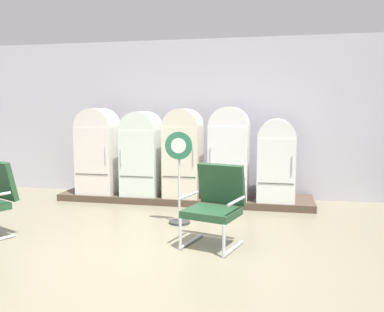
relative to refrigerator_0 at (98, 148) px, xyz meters
The scene contains 10 objects.
ground 3.47m from the refrigerator_0, 60.50° to the right, with size 12.00×10.00×0.05m, color gray.
back_wall 1.89m from the refrigerator_0, 25.22° to the left, with size 11.76×0.12×3.04m.
display_plinth 1.87m from the refrigerator_0, ahead, with size 4.67×0.95×0.12m, color #4C3C2F.
refrigerator_0 is the anchor object (origin of this frame).
refrigerator_1 0.86m from the refrigerator_0, ahead, with size 0.67×0.68×1.54m.
refrigerator_2 1.64m from the refrigerator_0, ahead, with size 0.64×0.70×1.59m.
refrigerator_3 2.48m from the refrigerator_0, ahead, with size 0.68×0.71×1.62m.
refrigerator_4 3.30m from the refrigerator_0, ahead, with size 0.64×0.70×1.42m.
armchair_right 3.36m from the refrigerator_0, 40.01° to the right, with size 0.80×0.83×1.01m.
sign_stand 2.33m from the refrigerator_0, 35.15° to the right, with size 0.41×0.32×1.38m.
Camera 1 is at (1.63, -4.20, 1.71)m, focal length 37.89 mm.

